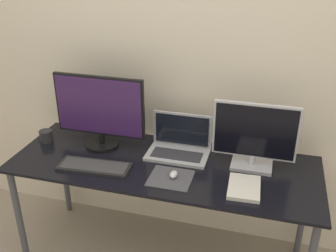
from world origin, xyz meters
TOP-DOWN VIEW (x-y plane):
  - wall_back at (0.00, 0.73)m, footprint 7.00×0.05m
  - desk at (0.00, 0.33)m, footprint 1.80×0.66m
  - monitor_left at (-0.44, 0.44)m, footprint 0.57×0.21m
  - monitor_right at (0.50, 0.44)m, footprint 0.47×0.16m
  - laptop at (0.06, 0.48)m, footprint 0.37×0.23m
  - keyboard at (-0.37, 0.18)m, footprint 0.43×0.18m
  - mousepad at (0.08, 0.19)m, footprint 0.23×0.22m
  - mouse at (0.10, 0.20)m, footprint 0.04×0.07m
  - book at (0.48, 0.19)m, footprint 0.18×0.24m
  - mug at (-0.81, 0.39)m, footprint 0.08×0.08m

SIDE VIEW (x-z plane):
  - desk at x=0.00m, z-range 0.29..1.01m
  - mousepad at x=0.08m, z-range 0.72..0.73m
  - keyboard at x=-0.37m, z-range 0.72..0.74m
  - book at x=0.48m, z-range 0.72..0.75m
  - mouse at x=0.10m, z-range 0.73..0.76m
  - mug at x=-0.81m, z-range 0.72..0.80m
  - laptop at x=0.06m, z-range 0.66..0.90m
  - monitor_right at x=0.50m, z-range 0.72..1.12m
  - monitor_left at x=-0.44m, z-range 0.73..1.20m
  - wall_back at x=0.00m, z-range 0.00..2.50m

